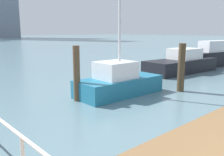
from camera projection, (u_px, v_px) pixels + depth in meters
name	position (u px, v px, depth m)	size (l,w,h in m)	color
ground_plane	(2.00, 86.00, 13.83)	(300.00, 300.00, 0.00)	slate
dock_piling_0	(181.00, 68.00, 12.47)	(0.36, 0.36, 2.44)	#473826
dock_piling_2	(77.00, 74.00, 10.74)	(0.30, 0.30, 2.44)	brown
moored_boat_0	(118.00, 81.00, 11.90)	(4.38, 1.92, 8.83)	#1E6B8C
moored_boat_1	(218.00, 56.00, 21.87)	(7.64, 2.88, 2.21)	black
moored_boat_2	(182.00, 64.00, 18.41)	(6.40, 2.57, 1.77)	black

